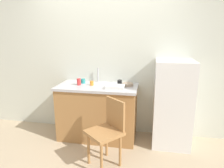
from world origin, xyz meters
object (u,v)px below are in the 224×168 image
object	(u,v)px
chair	(108,129)
dish_tray	(115,87)
cup_red	(79,82)
cup_orange	(92,83)
refrigerator	(172,104)
cup_black	(120,82)
cup_teal	(83,81)
terracotta_bowl	(128,84)

from	to	relation	value
chair	dish_tray	xyz separation A→B (m)	(-0.00, 0.57, 0.43)
dish_tray	cup_red	bearing A→B (deg)	171.48
dish_tray	cup_orange	size ratio (longest dim) A/B	4.00
refrigerator	dish_tray	distance (m)	0.92
chair	cup_red	xyz separation A→B (m)	(-0.62, 0.66, 0.46)
cup_orange	cup_black	bearing A→B (deg)	14.08
cup_orange	cup_red	xyz separation A→B (m)	(-0.21, -0.02, 0.02)
chair	dish_tray	size ratio (longest dim) A/B	3.18
refrigerator	cup_teal	bearing A→B (deg)	176.25
refrigerator	cup_black	distance (m)	0.89
cup_orange	cup_red	size ratio (longest dim) A/B	0.65
chair	cup_black	world-z (taller)	cup_black
chair	refrigerator	bearing A→B (deg)	79.82
terracotta_bowl	cup_black	xyz separation A→B (m)	(-0.14, 0.04, 0.02)
dish_tray	cup_black	size ratio (longest dim) A/B	3.41
refrigerator	dish_tray	bearing A→B (deg)	-171.49
terracotta_bowl	cup_black	world-z (taller)	cup_black
cup_red	cup_black	size ratio (longest dim) A/B	1.31
refrigerator	cup_black	bearing A→B (deg)	173.63
chair	cup_red	world-z (taller)	cup_red
dish_tray	cup_teal	world-z (taller)	cup_teal
cup_black	refrigerator	bearing A→B (deg)	-6.37
cup_teal	cup_red	bearing A→B (deg)	-100.31
cup_red	cup_orange	bearing A→B (deg)	6.00
cup_black	cup_orange	bearing A→B (deg)	-165.92
cup_orange	chair	bearing A→B (deg)	-59.16
refrigerator	dish_tray	xyz separation A→B (m)	(-0.87, -0.13, 0.26)
terracotta_bowl	cup_red	size ratio (longest dim) A/B	1.62
terracotta_bowl	cup_teal	size ratio (longest dim) A/B	2.37
dish_tray	cup_orange	xyz separation A→B (m)	(-0.40, 0.11, 0.01)
dish_tray	cup_orange	bearing A→B (deg)	164.22
cup_orange	cup_teal	xyz separation A→B (m)	(-0.19, 0.11, 0.00)
terracotta_bowl	cup_teal	xyz separation A→B (m)	(-0.76, 0.04, 0.01)
refrigerator	cup_black	xyz separation A→B (m)	(-0.84, 0.09, 0.28)
refrigerator	dish_tray	world-z (taller)	refrigerator
dish_tray	refrigerator	bearing A→B (deg)	8.51
dish_tray	cup_black	distance (m)	0.23
refrigerator	cup_teal	world-z (taller)	refrigerator
dish_tray	cup_red	world-z (taller)	cup_red
refrigerator	cup_red	distance (m)	1.52
cup_teal	refrigerator	bearing A→B (deg)	-3.75
dish_tray	cup_orange	distance (m)	0.42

